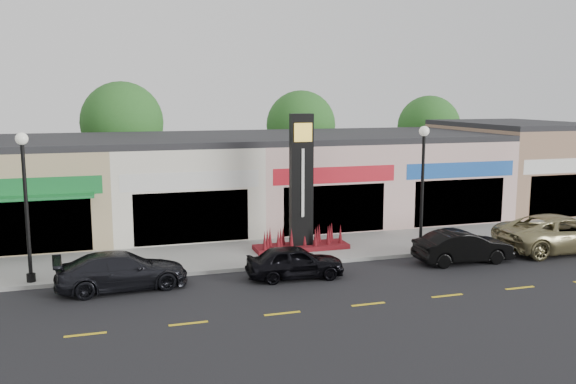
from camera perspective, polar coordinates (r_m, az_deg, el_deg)
name	(u,v)px	position (r m, az deg, el deg)	size (l,w,h in m)	color
ground	(259,286)	(22.63, -2.71, -8.77)	(120.00, 120.00, 0.00)	black
sidewalk	(234,255)	(26.68, -5.03, -5.87)	(52.00, 4.30, 0.15)	gray
curb	(246,269)	(24.56, -3.94, -7.17)	(52.00, 0.20, 0.15)	gray
shop_beige	(37,187)	(32.83, -22.45, 0.42)	(7.00, 10.85, 4.80)	tan
shop_cream	(178,182)	(32.90, -10.23, 0.97)	(7.00, 10.01, 4.80)	beige
shop_pink_w	(303,177)	(34.41, 1.42, 1.46)	(7.00, 10.01, 4.80)	#D3A6A0
shop_pink_e	(414,172)	(37.20, 11.71, 1.84)	(7.00, 10.01, 4.80)	#D3A6A0
shop_tan	(514,164)	(40.98, 20.35, 2.46)	(7.00, 10.01, 5.30)	#977158
tree_rear_west	(122,123)	(40.45, -15.25, 6.28)	(5.20, 5.20, 7.83)	#382619
tree_rear_mid	(301,125)	(42.57, 1.22, 6.26)	(4.80, 4.80, 7.29)	#382619
tree_rear_east	(429,127)	(46.68, 13.03, 5.96)	(4.60, 4.60, 6.94)	#382619
lamp_west_near	(25,192)	(23.80, -23.37, -0.02)	(0.44, 0.44, 5.47)	black
lamp_east_near	(423,175)	(27.12, 12.49, 1.52)	(0.44, 0.44, 5.47)	black
pylon_sign	(301,202)	(26.82, 1.25, -0.95)	(4.20, 1.30, 6.00)	#5D1016
car_dark_sedan	(122,271)	(22.89, -15.28, -7.11)	(4.66, 1.89, 1.35)	black
car_black_sedan	(295,262)	(23.40, 0.65, -6.54)	(3.73, 1.50, 1.27)	black
car_black_conv	(463,247)	(26.54, 16.07, -4.94)	(4.11, 1.43, 1.35)	black
car_gold_suv	(562,233)	(29.98, 24.22, -3.52)	(5.91, 2.72, 1.64)	#988E61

